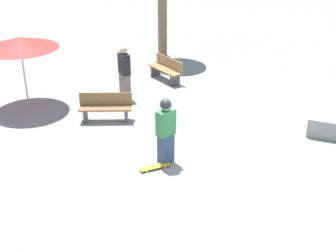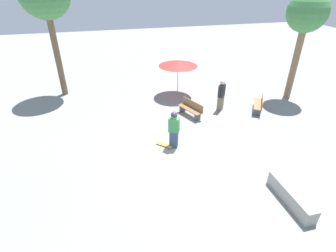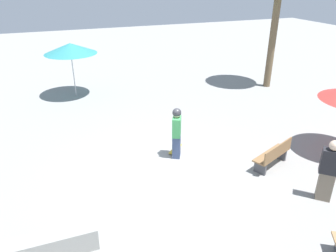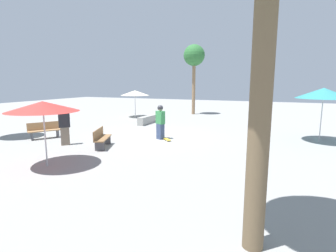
# 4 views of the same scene
# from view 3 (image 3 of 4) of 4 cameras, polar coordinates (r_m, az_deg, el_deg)

# --- Properties ---
(ground_plane) EXTENTS (60.00, 60.00, 0.00)m
(ground_plane) POSITION_cam_3_polar(r_m,az_deg,el_deg) (10.54, 0.11, -7.71)
(ground_plane) COLOR gray
(skater_main) EXTENTS (0.45, 0.54, 1.78)m
(skater_main) POSITION_cam_3_polar(r_m,az_deg,el_deg) (10.82, 1.51, -0.94)
(skater_main) COLOR #38476B
(skater_main) RESTS_ON ground_plane
(skateboard) EXTENTS (0.70, 0.71, 0.07)m
(skateboard) POSITION_cam_3_polar(r_m,az_deg,el_deg) (11.62, 1.32, -3.99)
(skateboard) COLOR gold
(skateboard) RESTS_ON ground_plane
(concrete_ledge) EXTENTS (2.11, 0.45, 0.55)m
(concrete_ledge) POSITION_cam_3_polar(r_m,az_deg,el_deg) (8.10, -19.99, -19.02)
(concrete_ledge) COLOR gray
(concrete_ledge) RESTS_ON ground_plane
(bench_near) EXTENTS (1.65, 1.03, 0.85)m
(bench_near) POSITION_cam_3_polar(r_m,az_deg,el_deg) (11.04, 17.87, -4.83)
(bench_near) COLOR #47474C
(bench_near) RESTS_ON ground_plane
(shade_umbrella_teal) EXTENTS (2.53, 2.53, 2.66)m
(shade_umbrella_teal) POSITION_cam_3_polar(r_m,az_deg,el_deg) (16.87, -16.65, 12.82)
(shade_umbrella_teal) COLOR #B7B7BC
(shade_umbrella_teal) RESTS_ON ground_plane
(bystander_watching) EXTENTS (0.55, 0.54, 1.82)m
(bystander_watching) POSITION_cam_3_polar(r_m,az_deg,el_deg) (9.84, 26.17, -7.02)
(bystander_watching) COLOR #726656
(bystander_watching) RESTS_ON ground_plane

